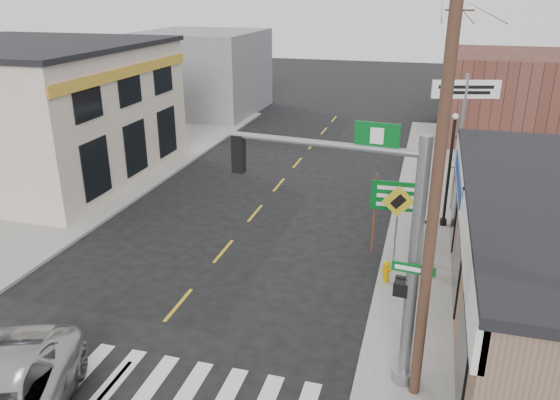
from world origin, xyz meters
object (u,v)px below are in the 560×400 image
(lamp_post, at_px, (452,162))
(utility_pole_far, at_px, (452,80))
(fire_hydrant, at_px, (386,270))
(bare_tree, at_px, (488,203))
(utility_pole_near, at_px, (435,200))
(traffic_signal_pole, at_px, (382,237))
(dance_center_sign, at_px, (464,108))
(guide_sign, at_px, (395,205))

(lamp_post, relative_size, utility_pole_far, 0.54)
(fire_hydrant, bearing_deg, bare_tree, -24.30)
(bare_tree, distance_m, utility_pole_near, 4.63)
(utility_pole_near, bearing_deg, bare_tree, 70.45)
(utility_pole_near, distance_m, utility_pole_far, 21.24)
(traffic_signal_pole, height_order, bare_tree, traffic_signal_pole)
(utility_pole_near, bearing_deg, lamp_post, 87.50)
(dance_center_sign, relative_size, bare_tree, 1.31)
(traffic_signal_pole, relative_size, utility_pole_far, 0.75)
(traffic_signal_pole, bearing_deg, utility_pole_near, -10.93)
(lamp_post, relative_size, utility_pole_near, 0.48)
(dance_center_sign, bearing_deg, lamp_post, -113.33)
(lamp_post, xyz_separation_m, utility_pole_far, (-0.04, 10.32, 1.77))
(traffic_signal_pole, height_order, dance_center_sign, traffic_signal_pole)
(fire_hydrant, bearing_deg, traffic_signal_pole, -88.72)
(bare_tree, xyz_separation_m, utility_pole_far, (-0.86, 17.12, 0.90))
(fire_hydrant, height_order, utility_pole_near, utility_pole_near)
(guide_sign, relative_size, utility_pole_near, 0.31)
(lamp_post, relative_size, bare_tree, 1.03)
(utility_pole_near, bearing_deg, dance_center_sign, 86.71)
(traffic_signal_pole, relative_size, guide_sign, 2.12)
(guide_sign, relative_size, fire_hydrant, 4.05)
(guide_sign, xyz_separation_m, utility_pole_near, (1.20, -7.51, 3.11))
(traffic_signal_pole, bearing_deg, fire_hydrant, 98.03)
(dance_center_sign, height_order, utility_pole_far, utility_pole_far)
(utility_pole_near, relative_size, utility_pole_far, 1.12)
(guide_sign, height_order, utility_pole_far, utility_pole_far)
(lamp_post, distance_m, dance_center_sign, 2.76)
(utility_pole_near, bearing_deg, fire_hydrant, 104.11)
(bare_tree, relative_size, utility_pole_near, 0.47)
(lamp_post, height_order, utility_pole_far, utility_pole_far)
(fire_hydrant, distance_m, utility_pole_far, 16.51)
(utility_pole_far, bearing_deg, fire_hydrant, -102.06)
(dance_center_sign, distance_m, utility_pole_near, 12.98)
(bare_tree, relative_size, utility_pole_far, 0.52)
(traffic_signal_pole, distance_m, dance_center_sign, 12.78)
(traffic_signal_pole, distance_m, guide_sign, 7.43)
(dance_center_sign, distance_m, bare_tree, 8.89)
(lamp_post, height_order, bare_tree, lamp_post)
(traffic_signal_pole, xyz_separation_m, dance_center_sign, (2.17, 12.58, 0.69))
(guide_sign, distance_m, fire_hydrant, 2.67)
(dance_center_sign, xyz_separation_m, utility_pole_far, (-0.36, 8.30, -0.08))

